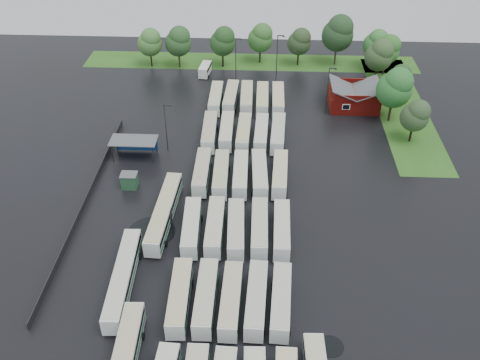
{
  "coord_description": "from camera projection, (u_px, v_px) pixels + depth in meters",
  "views": [
    {
      "loc": [
        5.34,
        -57.46,
        52.58
      ],
      "look_at": [
        2.0,
        12.0,
        2.5
      ],
      "focal_mm": 40.0,
      "sensor_mm": 36.0,
      "label": 1
    }
  ],
  "objects": [
    {
      "name": "bus_r1c3",
      "position": [
        256.0,
        299.0,
        66.4
      ],
      "size": [
        2.8,
        11.29,
        3.12
      ],
      "rotation": [
        0.0,
        0.0,
        -0.04
      ],
      "color": "silver",
      "rests_on": "ground"
    },
    {
      "name": "tree_east_2",
      "position": [
        399.0,
        78.0,
        109.39
      ],
      "size": [
        5.22,
        5.22,
        8.64
      ],
      "color": "black",
      "rests_on": "ground"
    },
    {
      "name": "bus_r4c4",
      "position": [
        278.0,
        133.0,
        98.98
      ],
      "size": [
        2.98,
        11.57,
        3.19
      ],
      "rotation": [
        0.0,
        0.0,
        -0.05
      ],
      "color": "silver",
      "rests_on": "ground"
    },
    {
      "name": "bus_r5c4",
      "position": [
        278.0,
        99.0,
        110.21
      ],
      "size": [
        2.46,
        11.37,
        3.16
      ],
      "rotation": [
        0.0,
        0.0,
        -0.0
      ],
      "color": "silver",
      "rests_on": "ground"
    },
    {
      "name": "minibus",
      "position": [
        205.0,
        69.0,
        123.16
      ],
      "size": [
        2.66,
        5.78,
        2.44
      ],
      "rotation": [
        0.0,
        0.0,
        -0.11
      ],
      "color": "white",
      "rests_on": "ground"
    },
    {
      "name": "tree_east_1",
      "position": [
        396.0,
        87.0,
        102.06
      ],
      "size": [
        6.86,
        6.86,
        11.37
      ],
      "color": "black",
      "rests_on": "ground"
    },
    {
      "name": "bus_r5c2",
      "position": [
        247.0,
        98.0,
        110.64
      ],
      "size": [
        2.61,
        11.47,
        3.18
      ],
      "rotation": [
        0.0,
        0.0,
        0.02
      ],
      "color": "silver",
      "rests_on": "ground"
    },
    {
      "name": "bus_r3c1",
      "position": [
        221.0,
        174.0,
        88.39
      ],
      "size": [
        2.67,
        11.29,
        3.13
      ],
      "rotation": [
        0.0,
        0.0,
        0.03
      ],
      "color": "silver",
      "rests_on": "ground"
    },
    {
      "name": "lamp_post_back_e",
      "position": [
        278.0,
        55.0,
        117.75
      ],
      "size": [
        1.64,
        0.32,
        10.68
      ],
      "color": "#2D2D30",
      "rests_on": "ground"
    },
    {
      "name": "bus_r1c4",
      "position": [
        281.0,
        301.0,
        66.23
      ],
      "size": [
        2.89,
        11.13,
        3.07
      ],
      "rotation": [
        0.0,
        0.0,
        -0.05
      ],
      "color": "silver",
      "rests_on": "ground"
    },
    {
      "name": "bus_r3c3",
      "position": [
        259.0,
        174.0,
        88.37
      ],
      "size": [
        2.98,
        11.56,
        3.19
      ],
      "rotation": [
        0.0,
        0.0,
        0.05
      ],
      "color": "silver",
      "rests_on": "ground"
    },
    {
      "name": "bus_r2c1",
      "position": [
        215.0,
        227.0,
        77.61
      ],
      "size": [
        2.55,
        11.27,
        3.13
      ],
      "rotation": [
        0.0,
        0.0,
        0.01
      ],
      "color": "silver",
      "rests_on": "ground"
    },
    {
      "name": "brick_building",
      "position": [
        354.0,
        99.0,
        110.15
      ],
      "size": [
        10.07,
        8.6,
        5.39
      ],
      "color": "maroon",
      "rests_on": "ground"
    },
    {
      "name": "puddle_4",
      "position": [
        330.0,
        346.0,
        62.77
      ],
      "size": [
        3.26,
        3.26,
        0.01
      ],
      "primitive_type": "cylinder",
      "color": "black",
      "rests_on": "ground"
    },
    {
      "name": "bus_r3c4",
      "position": [
        280.0,
        174.0,
        88.43
      ],
      "size": [
        2.84,
        11.28,
        3.11
      ],
      "rotation": [
        0.0,
        0.0,
        -0.04
      ],
      "color": "silver",
      "rests_on": "ground"
    },
    {
      "name": "tree_east_0",
      "position": [
        416.0,
        115.0,
        96.76
      ],
      "size": [
        5.22,
        5.22,
        8.65
      ],
      "color": "black",
      "rests_on": "ground"
    },
    {
      "name": "artic_bus_west_c",
      "position": [
        123.0,
        278.0,
        69.39
      ],
      "size": [
        3.01,
        16.51,
        3.05
      ],
      "rotation": [
        0.0,
        0.0,
        0.04
      ],
      "color": "silver",
      "rests_on": "ground"
    },
    {
      "name": "bus_r3c0",
      "position": [
        202.0,
        172.0,
        88.95
      ],
      "size": [
        2.52,
        11.21,
        3.11
      ],
      "rotation": [
        0.0,
        0.0,
        0.01
      ],
      "color": "silver",
      "rests_on": "ground"
    },
    {
      "name": "bus_r4c3",
      "position": [
        261.0,
        133.0,
        99.2
      ],
      "size": [
        2.67,
        11.04,
        3.05
      ],
      "rotation": [
        0.0,
        0.0,
        -0.03
      ],
      "color": "silver",
      "rests_on": "ground"
    },
    {
      "name": "tree_east_4",
      "position": [
        388.0,
        49.0,
        120.5
      ],
      "size": [
        5.81,
        5.81,
        9.62
      ],
      "color": "black",
      "rests_on": "ground"
    },
    {
      "name": "tree_north_6",
      "position": [
        376.0,
        43.0,
        123.25
      ],
      "size": [
        5.79,
        5.79,
        9.6
      ],
      "color": "black",
      "rests_on": "ground"
    },
    {
      "name": "utility_hut",
      "position": [
        129.0,
        181.0,
        87.58
      ],
      "size": [
        2.7,
        2.2,
        2.62
      ],
      "color": "#204C2D",
      "rests_on": "ground"
    },
    {
      "name": "wash_shed",
      "position": [
        134.0,
        142.0,
        94.28
      ],
      "size": [
        8.2,
        4.2,
        3.58
      ],
      "color": "#2D2D30",
      "rests_on": "ground"
    },
    {
      "name": "lamp_post_back_w",
      "position": [
        236.0,
        56.0,
        118.56
      ],
      "size": [
        1.5,
        0.29,
        9.75
      ],
      "color": "#2D2D30",
      "rests_on": "ground"
    },
    {
      "name": "artic_bus_west_b",
      "position": [
        164.0,
        212.0,
        80.25
      ],
      "size": [
        3.18,
        17.12,
        3.16
      ],
      "rotation": [
        0.0,
        0.0,
        -0.05
      ],
      "color": "silver",
      "rests_on": "ground"
    },
    {
      "name": "bus_r2c2",
      "position": [
        236.0,
        229.0,
        77.19
      ],
      "size": [
        2.85,
        11.3,
        3.12
      ],
      "rotation": [
        0.0,
        0.0,
        0.04
      ],
      "color": "silver",
      "rests_on": "ground"
    },
    {
      "name": "bus_r1c1",
      "position": [
        206.0,
        297.0,
        66.66
      ],
      "size": [
        2.43,
        11.25,
        3.13
      ],
      "rotation": [
        0.0,
        0.0,
        0.0
      ],
      "color": "silver",
      "rests_on": "ground"
    },
    {
      "name": "puddle_2",
      "position": [
        151.0,
        232.0,
        79.23
      ],
      "size": [
        7.21,
        7.21,
        0.01
      ],
      "primitive_type": "cylinder",
      "color": "black",
      "rests_on": "ground"
    },
    {
      "name": "tree_north_1",
      "position": [
        179.0,
        41.0,
        123.53
      ],
      "size": [
        6.12,
        6.12,
        10.14
      ],
      "color": "#3A2B1C",
      "rests_on": "ground"
    },
    {
      "name": "bus_r5c0",
      "position": [
        216.0,
        98.0,
        110.5
      ],
      "size": [
        2.47,
        11.31,
        3.14
      ],
      "rotation": [
        0.0,
        0.0,
        0.01
      ],
      "color": "silver",
      "rests_on": "ground"
    },
    {
      "name": "puddle_3",
      "position": [
        273.0,
        247.0,
        76.55
      ],
      "size": [
        3.07,
        3.07,
        0.01
      ],
      "primitive_type": "cylinder",
      "color": "black",
      "rests_on": "ground"
    },
    {
      "name": "grass_strip_north",
      "position": [
        250.0,
        62.0,
        129.95
      ],
      "size": [
        80.0,
        10.0,
        0.01
      ],
      "primitive_type": "cube",
      "color": "#2C5E19",
      "rests_on": "ground"
    },
    {
      "name": "tree_north_3",
      "position": [
        261.0,
        37.0,
        125.89
      ],
      "size": [
        5.92,
        5.92,
        9.8
      ],
      "color": "black",
      "rests_on": "ground"
    },
    {
      "name": "tree_north_5",
      "position": [
        338.0,
        33.0,
        124.04
      ],
      "size": [
        7.4,
        7.4,
        12.25
      ],
      "color": "#3B2E20",
      "rests_on": "ground"
    },
    {
      "name": "west_fence",
      "position": [
        86.0,
        200.0,
        84.51
      ],
      "size": [
        0.1,
        50.0,
        1.2
      ],
      "primitive_type": "cube",
      "color": "#2D2D30",
      "rests_on": "ground"
    },
    {
      "name": "bus_r4c0",
      "position": [
        210.0,
        132.0,
        99.42
      ],
      "size": [
        2.79,
        11.62,
        3.22
      ],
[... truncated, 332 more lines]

